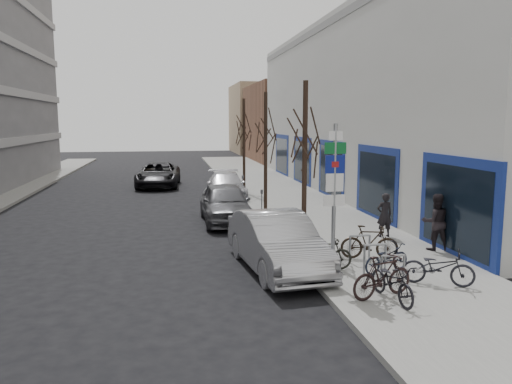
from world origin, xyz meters
name	(u,v)px	position (x,y,z in m)	size (l,w,h in m)	color
ground	(239,294)	(0.00, 0.00, 0.00)	(120.00, 120.00, 0.00)	black
sidewalk_east	(306,213)	(4.50, 10.00, 0.07)	(5.00, 70.00, 0.15)	slate
commercial_building	(481,108)	(17.00, 16.00, 5.00)	(20.00, 32.00, 10.00)	#B7B7B2
brick_building_far	(308,123)	(13.00, 40.00, 4.00)	(12.00, 14.00, 8.00)	brown
tan_building_far	(281,119)	(13.50, 55.00, 4.50)	(13.00, 12.00, 9.00)	#937A5B
highway_sign_pole	(334,194)	(2.40, -0.01, 2.46)	(0.55, 0.10, 4.20)	gray
bike_rack	(375,255)	(3.80, 0.60, 0.66)	(0.66, 2.26, 0.83)	gray
tree_near	(305,126)	(2.60, 3.50, 4.10)	(1.80, 1.80, 5.50)	black
tree_mid	(266,124)	(2.60, 10.00, 4.10)	(1.80, 1.80, 5.50)	black
tree_far	(244,123)	(2.60, 16.50, 4.10)	(1.80, 1.80, 5.50)	black
meter_front	(294,229)	(2.15, 3.00, 0.92)	(0.10, 0.08, 1.27)	gray
meter_mid	(262,201)	(2.15, 8.50, 0.92)	(0.10, 0.08, 1.27)	gray
meter_back	(243,185)	(2.15, 14.00, 0.92)	(0.10, 0.08, 1.27)	gray
bike_near_left	(392,278)	(3.36, -1.42, 0.68)	(0.52, 1.73, 1.06)	black
bike_near_right	(382,276)	(3.22, -1.19, 0.67)	(0.51, 1.72, 1.05)	black
bike_mid_curb	(386,256)	(4.16, 0.65, 0.62)	(0.46, 1.52, 0.93)	black
bike_mid_inner	(325,254)	(2.56, 1.10, 0.62)	(0.46, 1.55, 0.94)	black
bike_far_curb	(438,264)	(4.99, -0.57, 0.69)	(0.53, 1.76, 1.08)	black
bike_far_inner	(369,242)	(4.22, 1.98, 0.67)	(0.51, 1.73, 1.05)	black
parked_car_front	(277,242)	(1.35, 1.83, 0.83)	(1.75, 5.02, 1.66)	#A6A7AB
parked_car_mid	(225,203)	(0.66, 8.89, 0.82)	(1.95, 4.84, 1.65)	#54545A
parked_car_back	(226,186)	(1.40, 15.11, 0.73)	(2.04, 5.01, 1.45)	#B4B3B9
lane_car	(158,175)	(-2.35, 21.10, 0.78)	(2.60, 5.64, 1.57)	black
pedestrian_near	(384,215)	(5.88, 4.64, 0.94)	(0.58, 0.38, 1.58)	black
pedestrian_far	(435,222)	(6.71, 2.64, 1.07)	(0.68, 0.46, 1.85)	black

